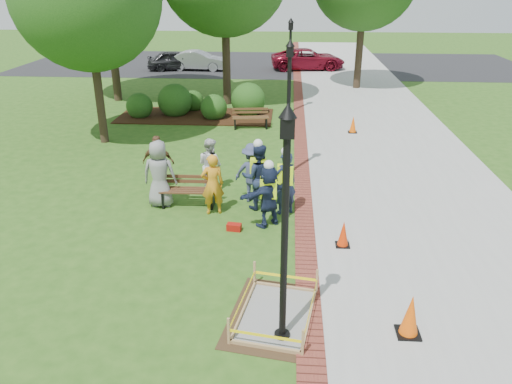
# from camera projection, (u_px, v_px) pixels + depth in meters

# --- Properties ---
(ground) EXTENTS (100.00, 100.00, 0.00)m
(ground) POSITION_uv_depth(u_px,v_px,m) (231.00, 250.00, 11.76)
(ground) COLOR #285116
(ground) RESTS_ON ground
(sidewalk) EXTENTS (6.00, 60.00, 0.02)m
(sidewalk) POSITION_uv_depth(u_px,v_px,m) (379.00, 132.00, 20.59)
(sidewalk) COLOR #9E9E99
(sidewalk) RESTS_ON ground
(brick_edging) EXTENTS (0.50, 60.00, 0.03)m
(brick_edging) POSITION_uv_depth(u_px,v_px,m) (300.00, 130.00, 20.79)
(brick_edging) COLOR maroon
(brick_edging) RESTS_ON ground
(mulch_bed) EXTENTS (7.00, 3.00, 0.05)m
(mulch_bed) POSITION_uv_depth(u_px,v_px,m) (196.00, 116.00, 22.91)
(mulch_bed) COLOR #381E0F
(mulch_bed) RESTS_ON ground
(parking_lot) EXTENTS (36.00, 12.00, 0.01)m
(parking_lot) POSITION_uv_depth(u_px,v_px,m) (273.00, 64.00, 36.45)
(parking_lot) COLOR black
(parking_lot) RESTS_ON ground
(wet_concrete_pad) EXTENTS (2.06, 2.55, 0.55)m
(wet_concrete_pad) POSITION_uv_depth(u_px,v_px,m) (276.00, 306.00, 9.39)
(wet_concrete_pad) COLOR #47331E
(wet_concrete_pad) RESTS_ON ground
(bench_near) EXTENTS (1.57, 0.55, 0.84)m
(bench_near) POSITION_uv_depth(u_px,v_px,m) (189.00, 197.00, 13.94)
(bench_near) COLOR #502B1B
(bench_near) RESTS_ON ground
(bench_far) EXTENTS (1.57, 0.70, 0.82)m
(bench_far) POSITION_uv_depth(u_px,v_px,m) (251.00, 122.00, 21.06)
(bench_far) COLOR brown
(bench_far) RESTS_ON ground
(cone_front) EXTENTS (0.43, 0.43, 0.84)m
(cone_front) POSITION_uv_depth(u_px,v_px,m) (410.00, 316.00, 8.85)
(cone_front) COLOR black
(cone_front) RESTS_ON ground
(cone_back) EXTENTS (0.34, 0.34, 0.66)m
(cone_back) POSITION_uv_depth(u_px,v_px,m) (343.00, 234.00, 11.82)
(cone_back) COLOR black
(cone_back) RESTS_ON ground
(cone_far) EXTENTS (0.35, 0.35, 0.70)m
(cone_far) POSITION_uv_depth(u_px,v_px,m) (353.00, 125.00, 20.40)
(cone_far) COLOR black
(cone_far) RESTS_ON ground
(toolbox) EXTENTS (0.38, 0.25, 0.18)m
(toolbox) POSITION_uv_depth(u_px,v_px,m) (234.00, 227.00, 12.66)
(toolbox) COLOR #99120B
(toolbox) RESTS_ON ground
(lamp_near) EXTENTS (0.28, 0.28, 4.26)m
(lamp_near) POSITION_uv_depth(u_px,v_px,m) (285.00, 213.00, 7.95)
(lamp_near) COLOR black
(lamp_near) RESTS_ON ground
(lamp_mid) EXTENTS (0.28, 0.28, 4.26)m
(lamp_mid) POSITION_uv_depth(u_px,v_px,m) (289.00, 99.00, 15.26)
(lamp_mid) COLOR black
(lamp_mid) RESTS_ON ground
(lamp_far) EXTENTS (0.28, 0.28, 4.26)m
(lamp_far) POSITION_uv_depth(u_px,v_px,m) (290.00, 59.00, 22.58)
(lamp_far) COLOR black
(lamp_far) RESTS_ON ground
(shrub_a) EXTENTS (1.20, 1.20, 1.20)m
(shrub_a) POSITION_uv_depth(u_px,v_px,m) (140.00, 117.00, 22.81)
(shrub_a) COLOR #174213
(shrub_a) RESTS_ON ground
(shrub_b) EXTENTS (1.56, 1.56, 1.56)m
(shrub_b) POSITION_uv_depth(u_px,v_px,m) (176.00, 115.00, 23.16)
(shrub_b) COLOR #174213
(shrub_b) RESTS_ON ground
(shrub_c) EXTENTS (1.19, 1.19, 1.19)m
(shrub_c) POSITION_uv_depth(u_px,v_px,m) (214.00, 119.00, 22.56)
(shrub_c) COLOR #174213
(shrub_c) RESTS_ON ground
(shrub_d) EXTENTS (1.59, 1.59, 1.59)m
(shrub_d) POSITION_uv_depth(u_px,v_px,m) (248.00, 114.00, 23.26)
(shrub_d) COLOR #174213
(shrub_d) RESTS_ON ground
(shrub_e) EXTENTS (1.03, 1.03, 1.03)m
(shrub_e) POSITION_uv_depth(u_px,v_px,m) (193.00, 110.00, 23.96)
(shrub_e) COLOR #174213
(shrub_e) RESTS_ON ground
(casual_person_a) EXTENTS (0.62, 0.41, 1.89)m
(casual_person_a) POSITION_uv_depth(u_px,v_px,m) (159.00, 174.00, 13.71)
(casual_person_a) COLOR gray
(casual_person_a) RESTS_ON ground
(casual_person_b) EXTENTS (0.61, 0.48, 1.68)m
(casual_person_b) POSITION_uv_depth(u_px,v_px,m) (213.00, 185.00, 13.28)
(casual_person_b) COLOR orange
(casual_person_b) RESTS_ON ground
(casual_person_c) EXTENTS (0.62, 0.57, 1.62)m
(casual_person_c) POSITION_uv_depth(u_px,v_px,m) (210.00, 165.00, 14.74)
(casual_person_c) COLOR silver
(casual_person_c) RESTS_ON ground
(casual_person_d) EXTENTS (0.54, 0.36, 1.64)m
(casual_person_d) POSITION_uv_depth(u_px,v_px,m) (158.00, 162.00, 14.93)
(casual_person_d) COLOR brown
(casual_person_d) RESTS_ON ground
(casual_person_e) EXTENTS (0.64, 0.53, 1.72)m
(casual_person_e) POSITION_uv_depth(u_px,v_px,m) (253.00, 173.00, 13.99)
(casual_person_e) COLOR #394064
(casual_person_e) RESTS_ON ground
(hivis_worker_a) EXTENTS (0.62, 0.59, 1.78)m
(hivis_worker_a) POSITION_uv_depth(u_px,v_px,m) (268.00, 193.00, 12.62)
(hivis_worker_a) COLOR #192442
(hivis_worker_a) RESTS_ON ground
(hivis_worker_b) EXTENTS (0.66, 0.56, 1.90)m
(hivis_worker_b) POSITION_uv_depth(u_px,v_px,m) (285.00, 181.00, 13.25)
(hivis_worker_b) COLOR #161939
(hivis_worker_b) RESTS_ON ground
(hivis_worker_c) EXTENTS (0.64, 0.47, 2.00)m
(hivis_worker_c) POSITION_uv_depth(u_px,v_px,m) (258.00, 175.00, 13.53)
(hivis_worker_c) COLOR #1C2E4A
(hivis_worker_c) RESTS_ON ground
(parked_car_a) EXTENTS (2.91, 4.68, 1.42)m
(parked_car_a) POSITION_uv_depth(u_px,v_px,m) (176.00, 70.00, 34.17)
(parked_car_a) COLOR #27272A
(parked_car_a) RESTS_ON ground
(parked_car_b) EXTENTS (2.10, 4.39, 1.40)m
(parked_car_b) POSITION_uv_depth(u_px,v_px,m) (199.00, 70.00, 34.10)
(parked_car_b) COLOR #9B9CA0
(parked_car_b) RESTS_ON ground
(parked_car_c) EXTENTS (2.54, 4.84, 1.51)m
(parked_car_c) POSITION_uv_depth(u_px,v_px,m) (307.00, 69.00, 34.39)
(parked_car_c) COLOR maroon
(parked_car_c) RESTS_ON ground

